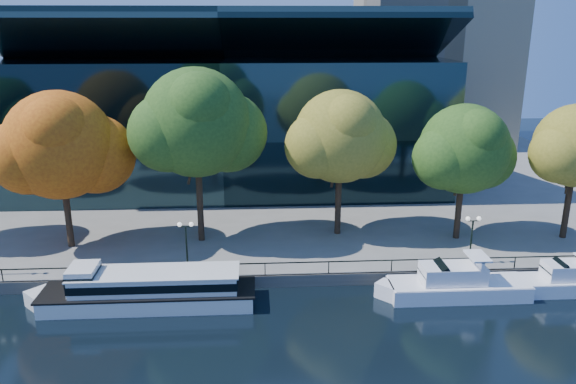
{
  "coord_description": "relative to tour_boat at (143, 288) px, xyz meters",
  "views": [
    {
      "loc": [
        -0.56,
        -36.89,
        19.96
      ],
      "look_at": [
        2.07,
        8.0,
        6.27
      ],
      "focal_mm": 35.0,
      "sensor_mm": 36.0,
      "label": 1
    }
  ],
  "objects": [
    {
      "name": "lamp_2",
      "position": [
        25.69,
        3.81,
        2.62
      ],
      "size": [
        1.26,
        0.36,
        4.03
      ],
      "color": "black",
      "rests_on": "promenade"
    },
    {
      "name": "ground",
      "position": [
        8.93,
        -0.69,
        -1.36
      ],
      "size": [
        160.0,
        160.0,
        0.0
      ],
      "primitive_type": "plane",
      "color": "black",
      "rests_on": "ground"
    },
    {
      "name": "tree_2",
      "position": [
        3.52,
        10.13,
        10.16
      ],
      "size": [
        11.73,
        9.62,
        15.42
      ],
      "color": "black",
      "rests_on": "promenade"
    },
    {
      "name": "tree_4",
      "position": [
        26.72,
        9.32,
        7.77
      ],
      "size": [
        9.87,
        8.09,
        12.25
      ],
      "color": "black",
      "rests_on": "promenade"
    },
    {
      "name": "cruiser_near",
      "position": [
        22.98,
        -0.04,
        -0.32
      ],
      "size": [
        11.57,
        2.98,
        3.35
      ],
      "color": "white",
      "rests_on": "ground"
    },
    {
      "name": "railing",
      "position": [
        8.93,
        2.56,
        0.58
      ],
      "size": [
        88.2,
        0.08,
        0.99
      ],
      "color": "black",
      "rests_on": "promenade"
    },
    {
      "name": "cruiser_far",
      "position": [
        32.12,
        0.3,
        -0.4
      ],
      "size": [
        9.24,
        2.56,
        3.02
      ],
      "color": "white",
      "rests_on": "ground"
    },
    {
      "name": "tour_boat",
      "position": [
        0.0,
        0.0,
        0.0
      ],
      "size": [
        16.85,
        3.76,
        3.2
      ],
      "color": "silver",
      "rests_on": "ground"
    },
    {
      "name": "lamp_1",
      "position": [
        2.79,
        3.81,
        2.62
      ],
      "size": [
        1.26,
        0.36,
        4.03
      ],
      "color": "black",
      "rests_on": "promenade"
    },
    {
      "name": "tree_1",
      "position": [
        -7.82,
        9.32,
        8.53
      ],
      "size": [
        11.41,
        9.36,
        13.65
      ],
      "color": "black",
      "rests_on": "promenade"
    },
    {
      "name": "promenade",
      "position": [
        8.93,
        35.68,
        -0.86
      ],
      "size": [
        90.0,
        67.08,
        1.0
      ],
      "color": "slate",
      "rests_on": "ground"
    },
    {
      "name": "tree_3",
      "position": [
        16.03,
        11.08,
        8.64
      ],
      "size": [
        10.4,
        8.53,
        13.34
      ],
      "color": "black",
      "rests_on": "promenade"
    },
    {
      "name": "convention_building",
      "position": [
        4.93,
        31.1,
        7.15
      ],
      "size": [
        50.0,
        24.57,
        21.43
      ],
      "color": "black",
      "rests_on": "ground"
    }
  ]
}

